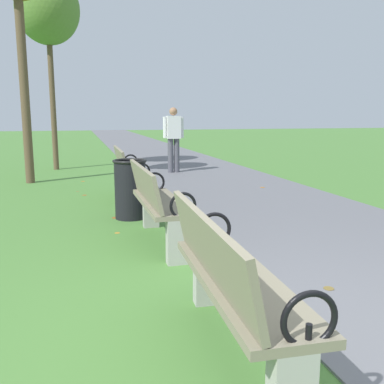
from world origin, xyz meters
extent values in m
plane|color=#4C7F38|center=(0.00, 0.00, 0.00)|extent=(80.00, 80.00, 0.00)
cube|color=slate|center=(1.59, 18.00, 0.01)|extent=(3.18, 44.00, 0.02)
cube|color=gray|center=(-0.45, 0.10, 0.47)|extent=(0.50, 1.62, 0.05)
cube|color=gray|center=(-0.64, 0.10, 0.70)|extent=(0.19, 1.60, 0.40)
cube|color=#A8A59E|center=(-0.42, 0.83, 0.23)|extent=(0.20, 0.13, 0.45)
torus|color=black|center=(-0.42, -0.67, 0.59)|extent=(0.27, 0.04, 0.27)
cylinder|color=black|center=(-0.42, -0.67, 0.51)|extent=(0.03, 0.03, 0.12)
torus|color=black|center=(-0.36, 0.85, 0.59)|extent=(0.27, 0.04, 0.27)
cylinder|color=black|center=(-0.36, 0.85, 0.51)|extent=(0.03, 0.03, 0.12)
cube|color=gray|center=(-0.45, 2.52, 0.47)|extent=(0.45, 1.60, 0.05)
cube|color=gray|center=(-0.64, 2.52, 0.70)|extent=(0.13, 1.60, 0.40)
cube|color=#A8A59E|center=(-0.45, 1.78, 0.23)|extent=(0.20, 0.12, 0.45)
cube|color=#A8A59E|center=(-0.45, 3.26, 0.23)|extent=(0.20, 0.12, 0.45)
torus|color=black|center=(-0.39, 1.76, 0.59)|extent=(0.27, 0.03, 0.27)
cylinder|color=black|center=(-0.39, 1.76, 0.51)|extent=(0.03, 0.03, 0.12)
torus|color=black|center=(-0.39, 3.28, 0.59)|extent=(0.27, 0.03, 0.27)
cylinder|color=black|center=(-0.39, 3.28, 0.51)|extent=(0.03, 0.03, 0.12)
cube|color=gray|center=(-0.45, 5.18, 0.47)|extent=(0.45, 1.60, 0.05)
cube|color=gray|center=(-0.64, 5.18, 0.70)|extent=(0.13, 1.60, 0.40)
cube|color=#A8A59E|center=(-0.46, 4.44, 0.23)|extent=(0.20, 0.12, 0.45)
cube|color=#A8A59E|center=(-0.44, 5.92, 0.23)|extent=(0.20, 0.12, 0.45)
torus|color=black|center=(-0.40, 4.42, 0.59)|extent=(0.27, 0.03, 0.27)
cylinder|color=black|center=(-0.40, 4.42, 0.51)|extent=(0.03, 0.03, 0.12)
torus|color=black|center=(-0.38, 5.94, 0.59)|extent=(0.27, 0.03, 0.27)
cylinder|color=black|center=(-0.38, 5.94, 0.51)|extent=(0.03, 0.03, 0.12)
cylinder|color=brown|center=(-2.37, 7.66, 2.00)|extent=(0.19, 0.19, 4.01)
cylinder|color=brown|center=(-1.92, 9.94, 1.77)|extent=(0.14, 0.14, 3.55)
ellipsoid|color=#5B8438|center=(-1.92, 9.94, 4.11)|extent=(1.61, 1.61, 1.77)
cylinder|color=#4C4C56|center=(0.92, 8.40, 0.45)|extent=(0.14, 0.14, 0.85)
cylinder|color=#4C4C56|center=(1.08, 8.41, 0.45)|extent=(0.14, 0.14, 0.85)
cube|color=white|center=(1.00, 8.40, 1.15)|extent=(0.35, 0.23, 0.56)
sphere|color=#9E7051|center=(1.00, 8.40, 1.54)|extent=(0.20, 0.20, 0.20)
cylinder|color=white|center=(0.78, 8.40, 1.15)|extent=(0.09, 0.09, 0.52)
cylinder|color=white|center=(1.22, 8.41, 1.15)|extent=(0.09, 0.09, 0.52)
cylinder|color=black|center=(-0.65, 3.83, 0.40)|extent=(0.44, 0.44, 0.80)
torus|color=black|center=(-0.65, 3.83, 0.82)|extent=(0.48, 0.48, 0.04)
cylinder|color=#93511E|center=(-0.60, 6.55, 0.00)|extent=(0.07, 0.07, 0.00)
cylinder|color=#93511E|center=(-1.26, 5.83, 0.00)|extent=(0.10, 0.10, 0.00)
cylinder|color=brown|center=(-1.38, 6.25, 0.00)|extent=(0.09, 0.09, 0.00)
cylinder|color=brown|center=(0.64, 0.80, 0.02)|extent=(0.09, 0.09, 0.00)
cylinder|color=#AD6B23|center=(-1.26, 7.56, 0.00)|extent=(0.12, 0.12, 0.00)
cylinder|color=#AD6B23|center=(2.21, 5.66, 0.02)|extent=(0.10, 0.10, 0.00)
cylinder|color=#93511E|center=(-0.86, 3.90, 0.00)|extent=(0.14, 0.14, 0.00)
cylinder|color=#BC842D|center=(-0.92, 3.07, 0.00)|extent=(0.09, 0.09, 0.00)
camera|label=1|loc=(-1.35, -2.20, 1.46)|focal=40.27mm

